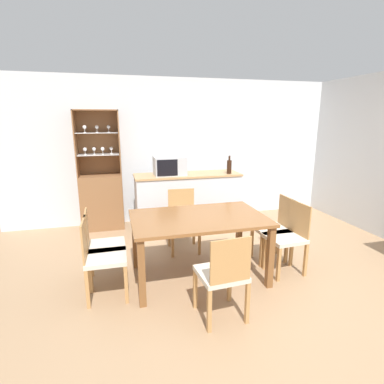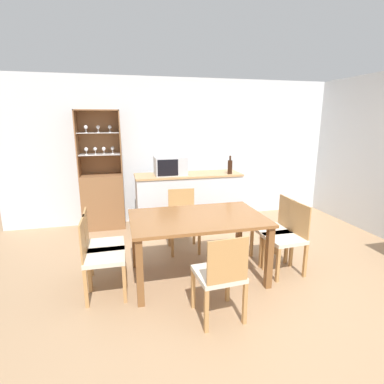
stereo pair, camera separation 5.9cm
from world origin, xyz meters
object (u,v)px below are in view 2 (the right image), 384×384
at_px(dining_chair_side_right_far, 275,229).
at_px(microwave, 170,166).
at_px(dining_chair_head_far, 183,220).
at_px(dining_chair_side_left_far, 102,245).
at_px(dining_chair_head_near, 220,275).
at_px(display_cabinet, 103,193).
at_px(dining_table, 197,225).
at_px(dining_chair_side_right_near, 287,237).
at_px(dining_chair_side_left_near, 100,257).
at_px(wine_bottle, 230,167).

relative_size(dining_chair_side_right_far, microwave, 1.73).
distance_m(dining_chair_head_far, microwave, 0.98).
relative_size(dining_chair_side_left_far, dining_chair_head_near, 1.00).
height_order(display_cabinet, dining_chair_head_far, display_cabinet).
bearing_deg(dining_chair_head_near, dining_chair_side_left_far, 134.75).
bearing_deg(dining_table, dining_chair_side_right_near, -7.53).
xyz_separation_m(dining_chair_head_near, dining_chair_side_right_far, (1.08, 0.95, 0.00)).
relative_size(dining_table, microwave, 3.06).
bearing_deg(dining_chair_side_right_near, dining_chair_side_left_near, 86.10).
distance_m(dining_table, dining_chair_head_far, 0.83).
distance_m(dining_table, dining_chair_side_right_near, 1.11).
height_order(dining_table, dining_chair_side_left_far, dining_chair_side_left_far).
relative_size(microwave, wine_bottle, 1.68).
distance_m(microwave, wine_bottle, 0.97).
xyz_separation_m(microwave, wine_bottle, (0.96, -0.13, -0.03)).
relative_size(dining_chair_side_left_far, wine_bottle, 2.91).
xyz_separation_m(dining_chair_head_far, dining_chair_side_right_far, (1.08, -0.66, 0.00)).
distance_m(dining_chair_side_right_far, wine_bottle, 1.41).
distance_m(display_cabinet, dining_chair_head_far, 1.68).
height_order(dining_table, dining_chair_side_left_near, dining_chair_side_left_near).
xyz_separation_m(display_cabinet, dining_chair_side_left_near, (0.06, -2.18, -0.16)).
bearing_deg(dining_chair_head_far, dining_chair_side_right_far, 151.54).
height_order(dining_chair_side_right_far, dining_chair_side_right_near, same).
height_order(dining_chair_side_left_near, dining_chair_side_right_far, same).
bearing_deg(microwave, dining_table, -88.31).
bearing_deg(display_cabinet, dining_table, -60.73).
bearing_deg(microwave, dining_chair_side_right_far, -50.85).
bearing_deg(display_cabinet, dining_chair_side_right_near, -44.40).
xyz_separation_m(dining_table, dining_chair_side_right_near, (1.08, -0.14, -0.21)).
height_order(dining_chair_head_near, dining_chair_side_right_far, same).
bearing_deg(wine_bottle, dining_chair_side_right_near, -83.89).
relative_size(dining_chair_head_near, microwave, 1.73).
bearing_deg(dining_chair_side_right_far, dining_table, 98.18).
xyz_separation_m(dining_chair_side_left_far, dining_chair_head_near, (1.08, -0.95, 0.00)).
bearing_deg(dining_chair_head_near, dining_chair_side_left_near, 144.65).
height_order(dining_chair_head_near, dining_chair_side_right_near, same).
distance_m(display_cabinet, dining_chair_side_left_near, 2.18).
bearing_deg(dining_chair_side_left_near, dining_chair_side_right_near, 90.88).
distance_m(display_cabinet, wine_bottle, 2.20).
distance_m(dining_chair_head_near, dining_chair_side_right_far, 1.44).
height_order(dining_chair_side_left_near, wine_bottle, wine_bottle).
distance_m(dining_chair_side_left_far, dining_chair_side_right_far, 2.16).
distance_m(display_cabinet, dining_chair_head_near, 3.06).
relative_size(dining_chair_side_left_far, microwave, 1.73).
height_order(dining_chair_side_left_far, dining_chair_side_left_near, same).
bearing_deg(dining_chair_head_near, dining_chair_side_right_far, 37.40).
relative_size(dining_chair_side_left_far, dining_chair_head_far, 1.00).
distance_m(dining_chair_head_near, dining_chair_side_left_near, 1.27).
bearing_deg(dining_chair_side_left_far, dining_chair_side_right_far, 88.69).
distance_m(dining_chair_side_right_far, microwave, 1.90).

